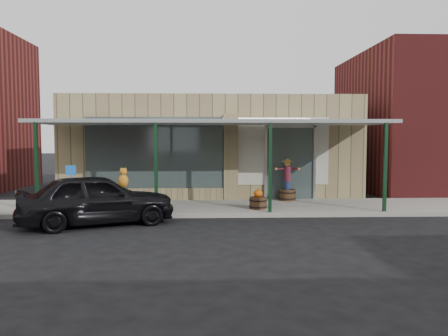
{
  "coord_description": "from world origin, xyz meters",
  "views": [
    {
      "loc": [
        -0.15,
        -11.57,
        2.52
      ],
      "look_at": [
        0.35,
        2.6,
        1.53
      ],
      "focal_mm": 35.0,
      "sensor_mm": 36.0,
      "label": 1
    }
  ],
  "objects_px": {
    "barrel_scarecrow": "(287,186)",
    "barrel_pumpkin": "(258,201)",
    "handicap_sign": "(71,182)",
    "parked_sedan": "(97,199)"
  },
  "relations": [
    {
      "from": "barrel_pumpkin",
      "to": "barrel_scarecrow",
      "type": "bearing_deg",
      "value": 55.19
    },
    {
      "from": "barrel_scarecrow",
      "to": "barrel_pumpkin",
      "type": "height_order",
      "value": "barrel_scarecrow"
    },
    {
      "from": "handicap_sign",
      "to": "parked_sedan",
      "type": "bearing_deg",
      "value": -62.36
    },
    {
      "from": "barrel_pumpkin",
      "to": "handicap_sign",
      "type": "relative_size",
      "value": 0.5
    },
    {
      "from": "handicap_sign",
      "to": "parked_sedan",
      "type": "relative_size",
      "value": 0.32
    },
    {
      "from": "barrel_pumpkin",
      "to": "handicap_sign",
      "type": "xyz_separation_m",
      "value": [
        -6.03,
        -0.44,
        0.72
      ]
    },
    {
      "from": "barrel_scarecrow",
      "to": "barrel_pumpkin",
      "type": "distance_m",
      "value": 2.34
    },
    {
      "from": "handicap_sign",
      "to": "parked_sedan",
      "type": "height_order",
      "value": "handicap_sign"
    },
    {
      "from": "barrel_pumpkin",
      "to": "handicap_sign",
      "type": "height_order",
      "value": "handicap_sign"
    },
    {
      "from": "barrel_scarecrow",
      "to": "parked_sedan",
      "type": "distance_m",
      "value": 7.21
    }
  ]
}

